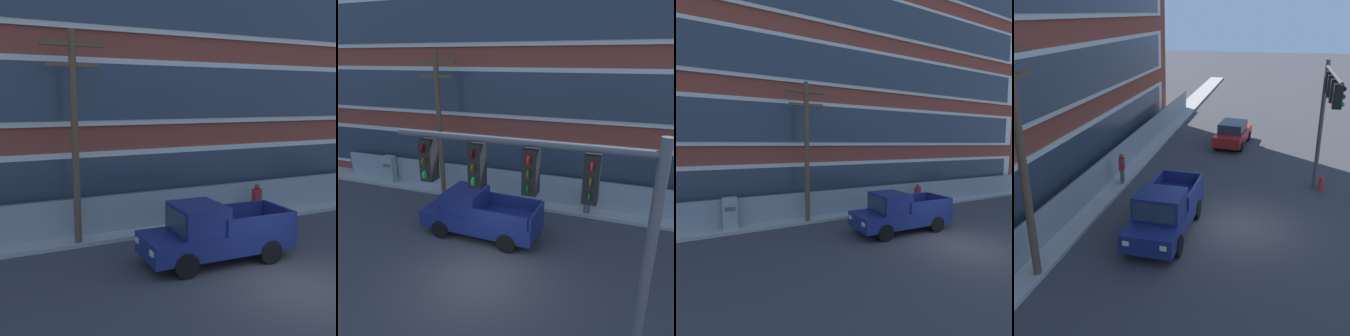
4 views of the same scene
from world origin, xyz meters
The scene contains 7 objects.
ground_plane centered at (0.00, 0.00, 0.00)m, with size 160.00×160.00×0.00m, color #38383A.
sidewalk_building_side centered at (0.00, 6.86, 0.08)m, with size 80.00×1.67×0.16m, color #9E9B93.
brick_mill_building centered at (-3.30, 13.01, 9.32)m, with size 41.04×11.22×18.62m.
chain_link_fence centered at (4.41, 6.95, 0.85)m, with size 33.42×0.06×1.66m.
pickup_truck_navy centered at (-1.27, 2.88, 0.95)m, with size 5.21×2.14×2.02m.
utility_pole_near_corner centered at (-5.02, 6.24, 4.28)m, with size 2.22×0.26×7.74m.
pedestrian_near_cabinet centered at (2.99, 6.25, 0.97)m, with size 0.44×0.31×1.69m.
Camera 1 is at (-8.31, -8.65, 5.34)m, focal length 45.00 mm.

